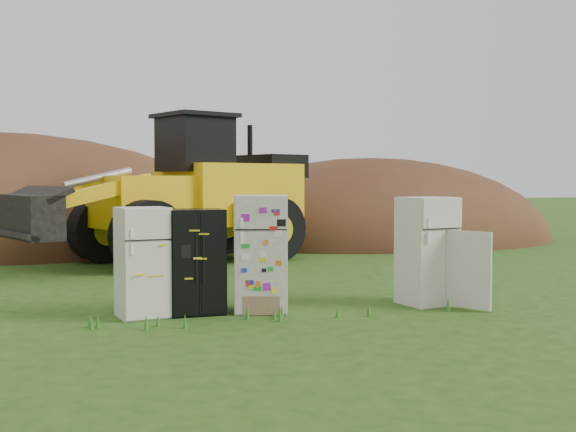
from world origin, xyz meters
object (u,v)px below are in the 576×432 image
fridge_sticker (261,253)px  fridge_black_side (195,261)px  wheel_loader (162,188)px  fridge_leftmost (143,262)px  fridge_open_door (427,251)px

fridge_sticker → fridge_black_side: bearing=-171.1°
fridge_sticker → wheel_loader: size_ratio=0.24×
fridge_black_side → wheel_loader: bearing=85.5°
fridge_leftmost → fridge_sticker: fridge_sticker is taller
fridge_black_side → wheel_loader: size_ratio=0.21×
fridge_sticker → fridge_open_door: bearing=11.9°
fridge_black_side → wheel_loader: 7.03m
fridge_sticker → wheel_loader: 7.16m
fridge_leftmost → fridge_open_door: (4.81, -0.02, 0.06)m
fridge_black_side → wheel_loader: (-0.02, 6.94, 1.08)m
wheel_loader → fridge_leftmost: bearing=-121.4°
fridge_black_side → fridge_sticker: (1.07, -0.06, 0.11)m
fridge_leftmost → fridge_open_door: bearing=-12.3°
fridge_leftmost → wheel_loader: 7.13m
fridge_sticker → fridge_open_door: size_ratio=1.03×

